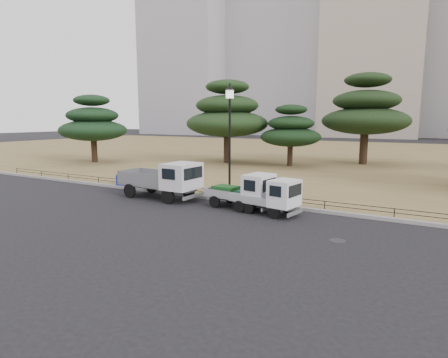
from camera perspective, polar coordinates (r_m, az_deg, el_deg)
The scene contains 16 objects.
ground at distance 17.75m, azimuth -3.18°, elevation -5.04°, with size 220.00×220.00×0.00m, color black.
lawn at distance 46.23m, azimuth 17.70°, elevation 3.40°, with size 120.00×56.00×0.15m, color olive.
curb at distance 19.91m, azimuth 0.85°, elevation -3.23°, with size 120.00×0.25×0.16m, color gray.
truck_large at distance 20.71m, azimuth -9.19°, elevation 0.11°, with size 4.77×2.09×2.04m.
truck_kei_front at distance 18.18m, azimuth 3.11°, elevation -1.85°, with size 3.50×1.82×1.78m.
truck_kei_rear at distance 17.33m, azimuth 6.89°, elevation -2.62°, with size 3.35×1.82×1.67m.
street_lamp at distance 19.79m, azimuth 0.87°, elevation 8.57°, with size 0.53×0.53×5.92m.
pipe_fence at distance 19.97m, azimuth 1.06°, elevation -2.14°, with size 38.00×0.04×0.40m.
tarp_pile at distance 24.76m, azimuth -14.02°, elevation 0.03°, with size 1.68×1.38×0.98m.
manhole at distance 14.25m, azimuth 16.90°, elevation -8.99°, with size 0.60×0.60×0.01m, color #2D2D30.
pine_west_far at distance 38.78m, azimuth -19.36°, elevation 7.97°, with size 6.44×6.44×6.50m.
pine_west_near at distance 36.18m, azimuth 0.50°, elevation 9.66°, with size 7.85×7.85×7.85m.
pine_center_left at distance 34.06m, azimuth 10.12°, elevation 7.24°, with size 5.37×5.37×5.46m.
pine_center_right at distance 37.40m, azimuth 20.79°, elevation 9.55°, with size 7.89×7.89×8.37m.
tower_far_west at distance 117.70m, azimuth -5.11°, elevation 22.94°, with size 24.00×20.00×65.00m, color #A0A0A5.
tower_center_left at distance 103.14m, azimuth 22.27°, elevation 21.46°, with size 22.00×20.00×55.00m, color #AAA08C.
Camera 1 is at (9.29, -14.49, 4.34)m, focal length 30.00 mm.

